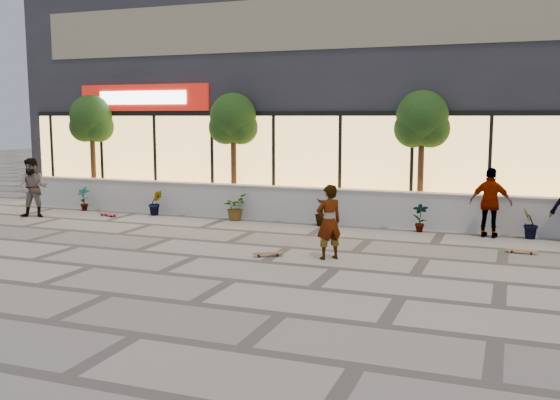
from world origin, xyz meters
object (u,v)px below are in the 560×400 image
(tree_mideast, at_px, (422,123))
(skateboard_left, at_px, (108,214))
(skater_center, at_px, (329,222))
(skater_left, at_px, (33,188))
(tree_west, at_px, (92,121))
(skateboard_center, at_px, (268,253))
(skater_right_near, at_px, (491,203))
(tree_midwest, at_px, (233,122))
(skateboard_right_near, at_px, (521,251))

(tree_mideast, height_order, skateboard_left, tree_mideast)
(skater_center, relative_size, skater_left, 0.90)
(tree_west, relative_size, skateboard_center, 5.69)
(skater_right_near, bearing_deg, tree_midwest, 0.50)
(skater_left, height_order, skateboard_left, skater_left)
(tree_west, height_order, tree_mideast, same)
(skater_center, height_order, skateboard_right_near, skater_center)
(tree_midwest, height_order, skater_center, tree_midwest)
(tree_mideast, distance_m, skater_right_near, 3.21)
(skater_left, relative_size, skateboard_right_near, 2.66)
(tree_mideast, height_order, skateboard_right_near, tree_mideast)
(skateboard_left, bearing_deg, skater_right_near, 21.91)
(tree_west, bearing_deg, skateboard_left, -44.59)
(tree_midwest, bearing_deg, tree_west, 180.00)
(tree_midwest, distance_m, tree_mideast, 6.00)
(skateboard_center, height_order, skateboard_right_near, same)
(tree_west, xyz_separation_m, tree_midwest, (5.50, 0.00, 0.00))
(skateboard_left, bearing_deg, tree_midwest, 47.94)
(tree_midwest, distance_m, skateboard_right_near, 9.79)
(tree_west, xyz_separation_m, skater_right_near, (13.52, -1.40, -2.06))
(skater_left, distance_m, skateboard_center, 9.34)
(skater_left, relative_size, skateboard_left, 2.27)
(tree_mideast, bearing_deg, skater_right_near, -34.73)
(skater_center, distance_m, skater_right_near, 5.08)
(tree_midwest, bearing_deg, skateboard_left, -151.32)
(skater_center, bearing_deg, skater_left, -56.78)
(tree_west, bearing_deg, skater_left, -90.95)
(skater_center, xyz_separation_m, skater_right_near, (3.27, 3.89, 0.08))
(tree_mideast, distance_m, skater_left, 12.10)
(tree_mideast, height_order, skater_center, tree_mideast)
(tree_west, height_order, skater_center, tree_west)
(tree_west, xyz_separation_m, skateboard_right_near, (14.30, -3.17, -2.92))
(skater_left, bearing_deg, skater_right_near, -15.00)
(tree_west, distance_m, tree_mideast, 11.50)
(skater_center, height_order, skater_left, skater_left)
(tree_west, distance_m, skateboard_center, 10.87)
(skater_left, distance_m, skater_right_near, 13.66)
(tree_mideast, bearing_deg, skater_left, -165.60)
(tree_west, xyz_separation_m, skateboard_left, (1.96, -1.93, -2.91))
(skateboard_center, bearing_deg, skater_center, -21.20)
(tree_midwest, xyz_separation_m, tree_mideast, (6.00, 0.00, 0.00))
(skateboard_left, bearing_deg, skateboard_center, -8.17)
(tree_midwest, bearing_deg, tree_mideast, 0.00)
(skater_center, bearing_deg, skateboard_left, -66.11)
(tree_mideast, height_order, skater_right_near, tree_mideast)
(tree_west, distance_m, skateboard_left, 4.00)
(tree_mideast, bearing_deg, skateboard_center, -115.25)
(tree_midwest, relative_size, skater_left, 2.10)
(skater_left, xyz_separation_m, skateboard_center, (8.94, -2.56, -0.86))
(tree_west, relative_size, tree_mideast, 1.00)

